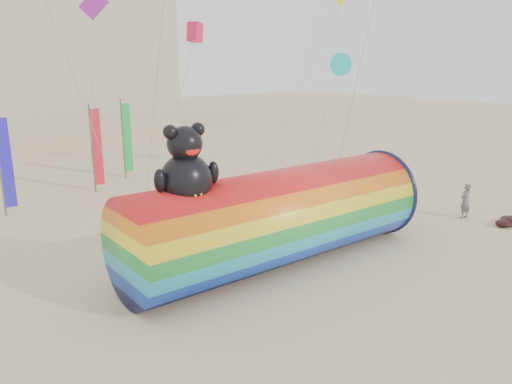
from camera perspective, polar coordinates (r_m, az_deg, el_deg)
ground at (r=19.66m, az=1.55°, el=-7.90°), size 160.00×160.00×0.00m
windsock_assembly at (r=18.96m, az=2.54°, el=-2.63°), size 12.51×3.81×5.77m
kite_handler at (r=26.63m, az=22.80°, el=-0.95°), size 0.67×0.47×1.76m
festival_banners at (r=30.69m, az=-19.33°, el=4.70°), size 8.86×4.24×5.20m
beachgoers at (r=16.56m, az=18.17°, el=-10.09°), size 76.48×50.24×1.79m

